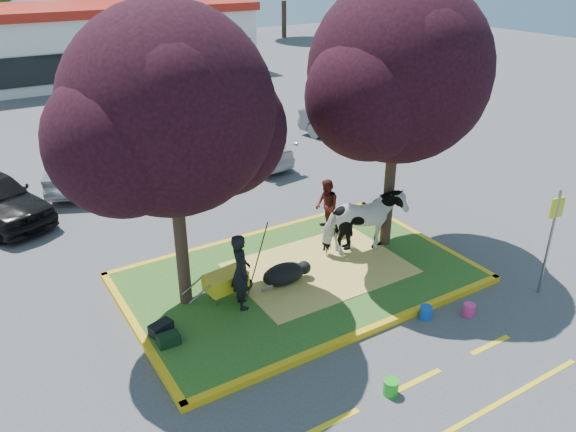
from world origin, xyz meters
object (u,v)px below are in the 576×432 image
wheelbarrow (226,281)px  sign_post (552,231)px  bucket_blue (426,312)px  calf (284,274)px  bucket_green (391,387)px  handler (241,271)px  cow (363,223)px  bucket_pink (469,310)px  car_silver (81,165)px

wheelbarrow → sign_post: bearing=-36.6°
bucket_blue → calf: bearing=127.0°
calf → bucket_green: calf is taller
wheelbarrow → bucket_blue: bearing=-47.7°
handler → bucket_blue: (3.32, -2.37, -0.89)m
calf → cow: bearing=11.0°
wheelbarrow → bucket_pink: wheelbarrow is taller
handler → wheelbarrow: (-0.15, 0.47, -0.45)m
bucket_pink → car_silver: bearing=113.5°
handler → bucket_green: bearing=-151.6°
sign_post → bucket_green: size_ratio=8.63×
wheelbarrow → bucket_blue: (3.48, -2.84, -0.44)m
wheelbarrow → bucket_blue: size_ratio=5.70×
cow → bucket_green: 5.12m
bucket_blue → cow: bearing=80.6°
cow → calf: (-2.50, -0.18, -0.64)m
handler → bucket_pink: 5.14m
sign_post → bucket_blue: 3.44m
bucket_green → bucket_blue: size_ratio=1.03×
sign_post → bucket_pink: 2.62m
calf → sign_post: 6.19m
cow → wheelbarrow: (-3.95, -0.03, -0.45)m
calf → bucket_green: bearing=-85.8°
bucket_green → bucket_pink: bucket_green is taller
calf → bucket_pink: bearing=-39.9°
car_silver → bucket_blue: bearing=135.0°
sign_post → bucket_green: 5.52m
calf → bucket_blue: size_ratio=3.76×
bucket_green → cow: bearing=57.7°
handler → bucket_green: size_ratio=5.82×
calf → wheelbarrow: (-1.45, 0.15, 0.20)m
wheelbarrow → car_silver: (-1.06, 9.22, 0.11)m
cow → bucket_pink: bearing=-160.0°
bucket_green → wheelbarrow: bearing=106.5°
cow → bucket_pink: 3.44m
calf → bucket_blue: (2.03, -2.69, -0.24)m
sign_post → bucket_pink: (-2.14, 0.23, -1.50)m
handler → bucket_pink: bearing=-111.4°
bucket_green → bucket_blue: bucket_green is taller
sign_post → bucket_pink: size_ratio=9.31×
bucket_blue → sign_post: bearing=-12.0°
handler → sign_post: size_ratio=0.67×
wheelbarrow → bucket_green: wheelbarrow is taller
sign_post → bucket_green: (-5.26, -0.74, -1.48)m
car_silver → wheelbarrow: bearing=120.9°
bucket_green → car_silver: size_ratio=0.07×
car_silver → bucket_pink: bearing=137.9°
bucket_green → bucket_pink: 3.27m
calf → handler: (-1.30, -0.33, 0.65)m
bucket_green → handler: bearing=106.4°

